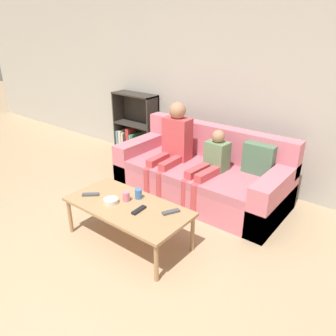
# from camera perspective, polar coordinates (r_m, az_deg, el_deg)

# --- Properties ---
(ground_plane) EXTENTS (22.00, 22.00, 0.00)m
(ground_plane) POSITION_cam_1_polar(r_m,az_deg,el_deg) (3.16, -17.52, -17.46)
(ground_plane) COLOR tan
(wall_back) EXTENTS (12.00, 0.06, 2.60)m
(wall_back) POSITION_cam_1_polar(r_m,az_deg,el_deg) (4.48, 10.03, 14.12)
(wall_back) COLOR #B7B2A8
(wall_back) RESTS_ON ground_plane
(couch) EXTENTS (2.12, 0.94, 0.85)m
(couch) POSITION_cam_1_polar(r_m,az_deg,el_deg) (4.13, 5.96, -1.33)
(couch) COLOR #D1707F
(couch) RESTS_ON ground_plane
(bookshelf) EXTENTS (0.77, 0.28, 1.03)m
(bookshelf) POSITION_cam_1_polar(r_m,az_deg,el_deg) (5.47, -5.83, 6.49)
(bookshelf) COLOR #332D28
(bookshelf) RESTS_ON ground_plane
(coffee_table) EXTENTS (1.26, 0.62, 0.41)m
(coffee_table) POSITION_cam_1_polar(r_m,az_deg,el_deg) (3.24, -7.04, -6.95)
(coffee_table) COLOR #A87F56
(coffee_table) RESTS_ON ground_plane
(person_adult) EXTENTS (0.35, 0.65, 1.16)m
(person_adult) POSITION_cam_1_polar(r_m,az_deg,el_deg) (4.12, 0.92, 4.52)
(person_adult) COLOR #C6474C
(person_adult) RESTS_ON ground_plane
(person_child) EXTENTS (0.30, 0.66, 0.91)m
(person_child) POSITION_cam_1_polar(r_m,az_deg,el_deg) (3.84, 7.19, 0.49)
(person_child) COLOR #C6474C
(person_child) RESTS_ON ground_plane
(cup_near) EXTENTS (0.07, 0.07, 0.10)m
(cup_near) POSITION_cam_1_polar(r_m,az_deg,el_deg) (3.31, -5.17, -4.50)
(cup_near) COLOR #3D70B2
(cup_near) RESTS_ON coffee_table
(cup_far) EXTENTS (0.07, 0.07, 0.10)m
(cup_far) POSITION_cam_1_polar(r_m,az_deg,el_deg) (3.28, -7.29, -4.93)
(cup_far) COLOR pink
(cup_far) RESTS_ON coffee_table
(tv_remote_0) EXTENTS (0.12, 0.17, 0.02)m
(tv_remote_0) POSITION_cam_1_polar(r_m,az_deg,el_deg) (3.07, 0.52, -7.64)
(tv_remote_0) COLOR #47474C
(tv_remote_0) RESTS_ON coffee_table
(tv_remote_1) EXTENTS (0.06, 0.17, 0.02)m
(tv_remote_1) POSITION_cam_1_polar(r_m,az_deg,el_deg) (3.11, -5.09, -7.30)
(tv_remote_1) COLOR black
(tv_remote_1) RESTS_ON coffee_table
(tv_remote_2) EXTENTS (0.16, 0.15, 0.02)m
(tv_remote_2) POSITION_cam_1_polar(r_m,az_deg,el_deg) (3.46, -13.33, -4.50)
(tv_remote_2) COLOR #47474C
(tv_remote_2) RESTS_ON coffee_table
(snack_bowl) EXTENTS (0.15, 0.15, 0.05)m
(snack_bowl) POSITION_cam_1_polar(r_m,az_deg,el_deg) (3.28, -9.90, -5.66)
(snack_bowl) COLOR beige
(snack_bowl) RESTS_ON coffee_table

